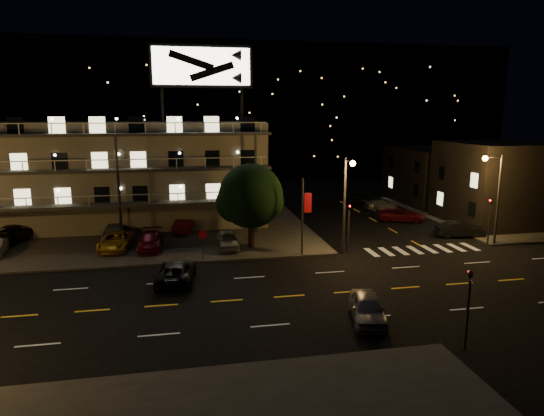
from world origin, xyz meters
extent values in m
plane|color=black|center=(0.00, 0.00, 0.00)|extent=(140.00, 140.00, 0.00)
cube|color=#333230|center=(-14.00, 20.00, 0.07)|extent=(44.00, 24.00, 0.15)
cube|color=#333230|center=(30.00, 20.00, 0.07)|extent=(16.00, 24.00, 0.15)
cube|color=gray|center=(-10.00, 24.00, 5.00)|extent=(28.00, 12.00, 10.00)
cube|color=gray|center=(-10.00, 24.00, 10.25)|extent=(28.00, 12.00, 0.50)
cube|color=#333230|center=(-10.00, 17.10, 3.15)|extent=(28.00, 1.80, 0.25)
cube|color=#333230|center=(-10.00, 17.10, 6.35)|extent=(28.00, 1.80, 0.25)
cube|color=#333230|center=(-10.00, 17.10, 9.55)|extent=(28.00, 1.80, 0.25)
cylinder|color=black|center=(-6.00, 22.00, 12.25)|extent=(0.36, 0.36, 3.50)
cylinder|color=black|center=(2.00, 22.00, 12.25)|extent=(0.36, 0.36, 3.50)
cube|color=black|center=(-2.00, 22.00, 16.00)|extent=(10.20, 0.50, 4.20)
cube|color=white|center=(-2.00, 21.70, 16.00)|extent=(9.60, 0.06, 3.60)
cube|color=black|center=(30.00, 16.00, 4.25)|extent=(14.00, 10.00, 8.50)
cube|color=black|center=(30.00, 28.00, 3.50)|extent=(14.00, 12.00, 7.00)
cube|color=black|center=(0.00, 70.00, 12.00)|extent=(120.00, 20.00, 24.00)
cylinder|color=#2D2D30|center=(8.50, 8.30, 4.00)|extent=(0.20, 0.20, 8.00)
cylinder|color=#2D2D30|center=(8.50, 7.50, 7.80)|extent=(0.12, 1.80, 0.12)
sphere|color=#FFA83F|center=(8.50, 6.70, 7.70)|extent=(0.44, 0.44, 0.44)
cylinder|color=#2D2D30|center=(22.50, 8.30, 4.00)|extent=(0.20, 0.20, 8.00)
cylinder|color=#2D2D30|center=(21.70, 8.30, 7.80)|extent=(1.80, 0.12, 0.12)
sphere|color=#FFA83F|center=(20.90, 8.30, 7.70)|extent=(0.44, 0.44, 0.44)
cylinder|color=#2D2D30|center=(9.00, 8.50, 1.80)|extent=(0.14, 0.14, 3.60)
imported|color=black|center=(9.00, 8.50, 4.10)|extent=(0.20, 0.16, 1.00)
sphere|color=#FF0C0C|center=(9.00, 8.38, 4.00)|extent=(0.14, 0.14, 0.14)
cylinder|color=#2D2D30|center=(9.00, -8.50, 1.80)|extent=(0.14, 0.14, 3.60)
imported|color=black|center=(9.00, -8.50, 4.10)|extent=(0.20, 0.16, 1.00)
sphere|color=#FF0C0C|center=(9.00, -8.38, 4.00)|extent=(0.14, 0.14, 0.14)
cylinder|color=#2D2D30|center=(22.00, 8.50, 1.80)|extent=(0.14, 0.14, 3.60)
imported|color=black|center=(22.00, 8.50, 4.10)|extent=(0.16, 0.20, 1.00)
sphere|color=#FF0C0C|center=(21.88, 8.50, 4.00)|extent=(0.14, 0.14, 0.14)
cylinder|color=#2D2D30|center=(5.00, 8.40, 3.20)|extent=(0.16, 0.16, 6.40)
cube|color=#B60D1E|center=(5.45, 8.40, 4.40)|extent=(0.60, 0.04, 1.60)
cylinder|color=#2D2D30|center=(-3.00, 8.60, 1.10)|extent=(0.08, 0.08, 2.20)
cylinder|color=#B60D1E|center=(-3.00, 8.55, 2.15)|extent=(0.91, 0.04, 0.91)
cylinder|color=black|center=(1.27, 11.38, 1.42)|extent=(0.53, 0.53, 2.53)
sphere|color=black|center=(1.27, 11.38, 4.58)|extent=(5.49, 5.49, 5.49)
sphere|color=black|center=(0.00, 11.80, 3.95)|extent=(3.38, 3.38, 3.38)
sphere|color=black|center=(2.43, 10.96, 4.16)|extent=(3.17, 3.17, 3.17)
imported|color=#C79112|center=(-10.08, 12.84, 0.86)|extent=(2.87, 5.31, 1.42)
imported|color=#5F0D19|center=(-7.21, 12.37, 0.85)|extent=(2.13, 4.91, 1.41)
imported|color=gray|center=(-0.80, 11.27, 0.87)|extent=(1.75, 4.24, 1.44)
imported|color=black|center=(-19.36, 17.50, 0.88)|extent=(3.89, 5.77, 1.47)
imported|color=gray|center=(-10.54, 16.19, 0.89)|extent=(2.12, 5.11, 1.48)
imported|color=black|center=(-9.97, 16.53, 0.77)|extent=(2.62, 3.94, 1.25)
imported|color=#5F0D19|center=(-4.30, 17.50, 0.82)|extent=(2.44, 4.31, 1.35)
imported|color=black|center=(21.08, 11.44, 0.73)|extent=(4.68, 2.49, 1.46)
imported|color=#5F0D19|center=(18.67, 18.77, 0.69)|extent=(5.46, 3.73, 1.39)
imported|color=gray|center=(19.10, 24.92, 0.61)|extent=(4.32, 1.98, 1.22)
imported|color=black|center=(18.25, 29.17, 0.67)|extent=(4.09, 2.04, 1.34)
imported|color=gray|center=(5.48, -4.41, 0.76)|extent=(2.76, 4.74, 1.52)
imported|color=black|center=(-5.07, 4.16, 0.74)|extent=(3.08, 5.56, 1.47)
camera|label=1|loc=(-4.67, -28.52, 11.64)|focal=32.00mm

